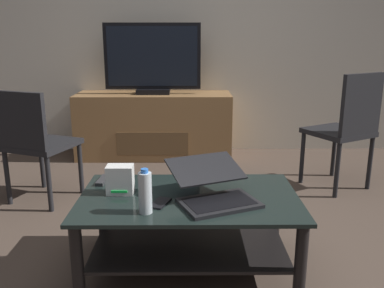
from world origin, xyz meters
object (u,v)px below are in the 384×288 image
object	(u,v)px
side_chair	(35,140)
cell_phone	(160,203)
water_bottle_near	(145,192)
tv_remote	(103,180)
media_cabinet	(154,125)
dining_chair	(347,125)
television	(153,60)
laptop	(214,189)
router_box	(120,180)
coffee_table	(189,219)

from	to	relation	value
side_chair	cell_phone	world-z (taller)	side_chair
water_bottle_near	tv_remote	bearing A→B (deg)	124.31
side_chair	water_bottle_near	size ratio (longest dim) A/B	3.92
media_cabinet	tv_remote	size ratio (longest dim) A/B	9.82
dining_chair	tv_remote	xyz separation A→B (m)	(-1.76, -0.96, -0.11)
television	tv_remote	world-z (taller)	television
laptop	cell_phone	bearing A→B (deg)	-169.72
router_box	tv_remote	distance (m)	0.23
router_box	side_chair	bearing A→B (deg)	131.29
media_cabinet	laptop	size ratio (longest dim) A/B	2.97
side_chair	cell_phone	size ratio (longest dim) A/B	6.16
coffee_table	laptop	world-z (taller)	laptop
television	side_chair	world-z (taller)	television
coffee_table	laptop	bearing A→B (deg)	-24.41
router_box	tv_remote	world-z (taller)	router_box
media_cabinet	dining_chair	distance (m)	1.91
television	cell_phone	distance (m)	2.33
cell_phone	side_chair	bearing A→B (deg)	154.53
television	router_box	bearing A→B (deg)	-90.12
coffee_table	water_bottle_near	bearing A→B (deg)	-134.91
side_chair	tv_remote	xyz separation A→B (m)	(0.64, -0.70, -0.06)
media_cabinet	router_box	bearing A→B (deg)	-90.11
tv_remote	water_bottle_near	bearing A→B (deg)	-50.84
dining_chair	tv_remote	world-z (taller)	dining_chair
television	dining_chair	world-z (taller)	television
water_bottle_near	tv_remote	distance (m)	0.53
media_cabinet	cell_phone	bearing A→B (deg)	-84.57
media_cabinet	tv_remote	distance (m)	1.96
water_bottle_near	coffee_table	bearing A→B (deg)	45.09
media_cabinet	dining_chair	bearing A→B (deg)	-31.19
laptop	coffee_table	bearing A→B (deg)	155.59
dining_chair	side_chair	xyz separation A→B (m)	(-2.40, -0.26, -0.05)
media_cabinet	cell_phone	world-z (taller)	media_cabinet
television	tv_remote	bearing A→B (deg)	-94.03
side_chair	tv_remote	distance (m)	0.95
router_box	tv_remote	size ratio (longest dim) A/B	0.96
laptop	tv_remote	size ratio (longest dim) A/B	3.31
media_cabinet	side_chair	size ratio (longest dim) A/B	1.82
water_bottle_near	cell_phone	distance (m)	0.15
television	router_box	xyz separation A→B (m)	(-0.00, -2.10, -0.50)
media_cabinet	television	bearing A→B (deg)	-90.00
media_cabinet	dining_chair	world-z (taller)	dining_chair
coffee_table	television	size ratio (longest dim) A/B	1.21
side_chair	cell_phone	distance (m)	1.43
television	water_bottle_near	bearing A→B (deg)	-86.22
water_bottle_near	side_chair	bearing A→B (deg)	129.52
coffee_table	router_box	bearing A→B (deg)	173.45
laptop	router_box	xyz separation A→B (m)	(-0.49, 0.10, 0.01)
laptop	television	bearing A→B (deg)	102.48
router_box	cell_phone	world-z (taller)	router_box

